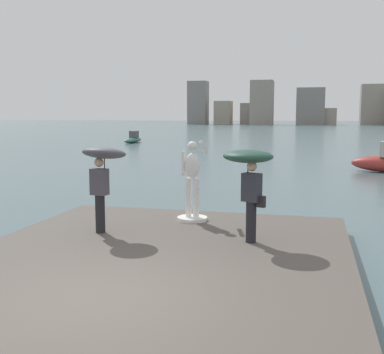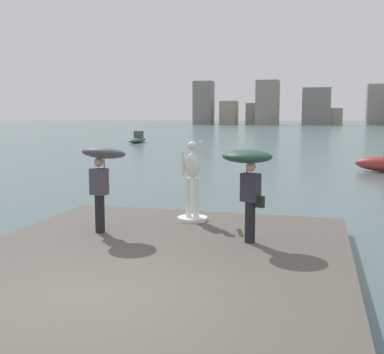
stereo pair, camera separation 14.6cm
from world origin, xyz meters
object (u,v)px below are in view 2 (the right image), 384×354
at_px(statue_white_figure, 192,186).
at_px(boat_near, 138,139).
at_px(onlooker_right, 248,168).
at_px(onlooker_left, 102,165).

relative_size(statue_white_figure, boat_near, 0.41).
xyz_separation_m(statue_white_figure, onlooker_right, (1.66, -1.70, 0.71)).
bearing_deg(onlooker_left, statue_white_figure, 46.56).
bearing_deg(boat_near, onlooker_right, -65.66).
xyz_separation_m(statue_white_figure, boat_near, (-16.39, 38.22, -0.86)).
distance_m(onlooker_left, boat_near, 42.63).
height_order(statue_white_figure, onlooker_right, statue_white_figure).
bearing_deg(onlooker_left, boat_near, 110.25).
xyz_separation_m(statue_white_figure, onlooker_left, (-1.65, -1.74, 0.67)).
bearing_deg(statue_white_figure, onlooker_right, -45.64).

